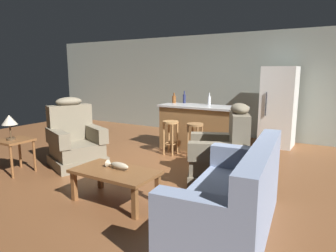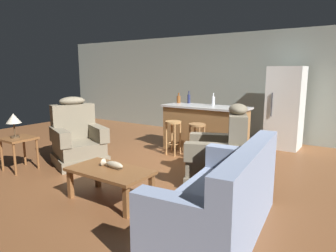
% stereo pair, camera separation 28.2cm
% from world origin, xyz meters
% --- Properties ---
extents(ground_plane, '(12.00, 12.00, 0.00)m').
position_xyz_m(ground_plane, '(0.00, 0.00, 0.00)').
color(ground_plane, brown).
extents(back_wall, '(12.00, 0.05, 2.60)m').
position_xyz_m(back_wall, '(0.00, 3.12, 1.30)').
color(back_wall, '#939E93').
rests_on(back_wall, ground_plane).
extents(coffee_table, '(1.10, 0.60, 0.42)m').
position_xyz_m(coffee_table, '(0.14, -1.58, 0.36)').
color(coffee_table, brown).
rests_on(coffee_table, ground_plane).
extents(fish_figurine, '(0.34, 0.10, 0.10)m').
position_xyz_m(fish_figurine, '(0.13, -1.51, 0.46)').
color(fish_figurine, '#4C3823').
rests_on(fish_figurine, coffee_table).
extents(couch, '(1.04, 1.98, 0.94)m').
position_xyz_m(couch, '(1.67, -1.50, 0.34)').
color(couch, '#8493B2').
rests_on(couch, ground_plane).
extents(recliner_near_lamp, '(1.10, 1.10, 1.20)m').
position_xyz_m(recliner_near_lamp, '(-1.50, -0.74, 0.42)').
color(recliner_near_lamp, '#756B56').
rests_on(recliner_near_lamp, ground_plane).
extents(recliner_near_island, '(1.10, 1.10, 1.20)m').
position_xyz_m(recliner_near_island, '(1.06, -0.20, 0.42)').
color(recliner_near_island, '#756B56').
rests_on(recliner_near_island, ground_plane).
extents(end_table, '(0.48, 0.48, 0.56)m').
position_xyz_m(end_table, '(-2.01, -1.54, 0.46)').
color(end_table, brown).
rests_on(end_table, ground_plane).
extents(table_lamp, '(0.24, 0.24, 0.41)m').
position_xyz_m(table_lamp, '(-2.04, -1.58, 0.87)').
color(table_lamp, '#4C3823').
rests_on(table_lamp, end_table).
extents(kitchen_island, '(1.80, 0.70, 0.95)m').
position_xyz_m(kitchen_island, '(0.00, 1.35, 0.48)').
color(kitchen_island, olive).
rests_on(kitchen_island, ground_plane).
extents(bar_stool_left, '(0.32, 0.32, 0.68)m').
position_xyz_m(bar_stool_left, '(-0.39, 0.72, 0.47)').
color(bar_stool_left, '#A87A47').
rests_on(bar_stool_left, ground_plane).
extents(bar_stool_right, '(0.32, 0.32, 0.68)m').
position_xyz_m(bar_stool_right, '(0.15, 0.72, 0.47)').
color(bar_stool_right, olive).
rests_on(bar_stool_right, ground_plane).
extents(refrigerator, '(0.70, 0.69, 1.76)m').
position_xyz_m(refrigerator, '(1.30, 2.55, 0.88)').
color(refrigerator, white).
rests_on(refrigerator, ground_plane).
extents(bottle_tall_green, '(0.09, 0.09, 0.23)m').
position_xyz_m(bottle_tall_green, '(-0.76, 1.51, 1.04)').
color(bottle_tall_green, brown).
rests_on(bottle_tall_green, kitchen_island).
extents(bottle_short_amber, '(0.07, 0.07, 0.28)m').
position_xyz_m(bottle_short_amber, '(-0.55, 1.61, 1.05)').
color(bottle_short_amber, '#23284C').
rests_on(bottle_short_amber, kitchen_island).
extents(bottle_wine_dark, '(0.06, 0.06, 0.26)m').
position_xyz_m(bottle_wine_dark, '(0.08, 1.54, 1.05)').
color(bottle_wine_dark, silver).
rests_on(bottle_wine_dark, kitchen_island).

